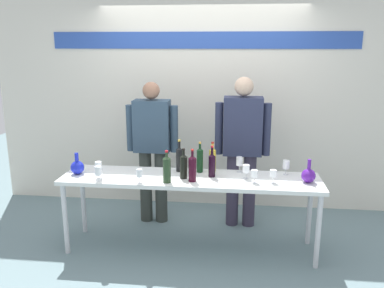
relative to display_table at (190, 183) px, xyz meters
The scene contains 22 objects.
ground_plane 0.71m from the display_table, ahead, with size 10.00×10.00×0.00m, color slate.
back_wall 1.50m from the display_table, 90.00° to the left, with size 5.30×0.11×3.00m.
display_table is the anchor object (origin of this frame).
decanter_blue_left 1.15m from the display_table, behind, with size 0.14×0.14×0.22m.
decanter_blue_right 1.14m from the display_table, ahead, with size 0.13×0.13×0.23m.
presenter_left 0.84m from the display_table, 129.10° to the left, with size 0.59×0.22×1.65m.
presenter_right 0.85m from the display_table, 50.90° to the left, with size 0.61×0.22×1.71m.
wine_bottle_0 0.28m from the display_table, 65.86° to the left, with size 0.06×0.06×0.32m.
wine_bottle_1 0.34m from the display_table, 138.31° to the right, with size 0.08×0.08×0.31m.
wine_bottle_2 0.23m from the display_table, 74.07° to the right, with size 0.08×0.08×0.32m.
wine_bottle_3 0.30m from the display_table, 127.32° to the left, with size 0.07×0.07×0.33m.
wine_bottle_4 0.29m from the display_table, 11.11° to the left, with size 0.07×0.07×0.31m.
wine_bottle_5 0.36m from the display_table, 47.11° to the left, with size 0.07×0.07×0.31m.
wine_bottle_6 0.21m from the display_table, 149.67° to the right, with size 0.07×0.07×0.30m.
wine_glass_left_0 0.53m from the display_table, 153.72° to the right, with size 0.06×0.06×0.14m.
wine_glass_left_1 0.92m from the display_table, behind, with size 0.07×0.07×0.17m.
wine_glass_left_2 0.90m from the display_table, 165.59° to the right, with size 0.06×0.06×0.15m.
wine_glass_right_0 0.57m from the display_table, ahead, with size 0.07×0.07×0.14m.
wine_glass_right_1 0.55m from the display_table, 23.86° to the left, with size 0.07×0.07×0.16m.
wine_glass_right_2 0.98m from the display_table, 11.12° to the left, with size 0.07×0.07×0.15m.
wine_glass_right_3 0.65m from the display_table, ahead, with size 0.06×0.06×0.13m.
wine_glass_right_4 0.82m from the display_table, ahead, with size 0.06×0.06×0.13m.
Camera 1 is at (0.45, -3.78, 2.06)m, focal length 37.92 mm.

